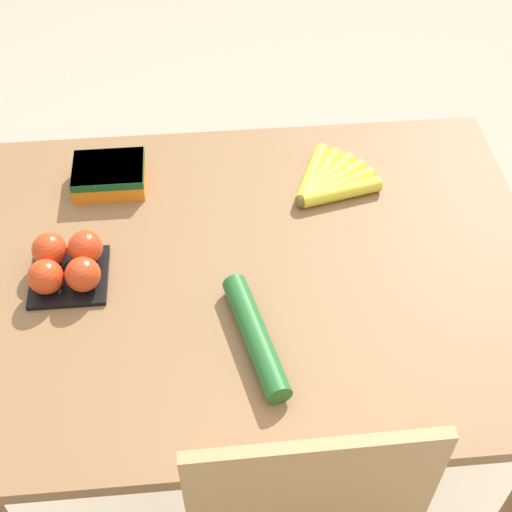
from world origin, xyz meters
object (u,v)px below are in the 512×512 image
(tomato_pack, at_px, (66,264))
(carrot_bag, at_px, (109,174))
(cucumber_near, at_px, (255,336))
(banana_bunch, at_px, (328,182))

(tomato_pack, relative_size, carrot_bag, 0.97)
(carrot_bag, bearing_deg, cucumber_near, 121.76)
(carrot_bag, bearing_deg, banana_bunch, 173.58)
(banana_bunch, relative_size, carrot_bag, 1.26)
(tomato_pack, height_order, carrot_bag, tomato_pack)
(carrot_bag, xyz_separation_m, cucumber_near, (-0.28, 0.45, -0.01))
(carrot_bag, height_order, cucumber_near, carrot_bag)
(tomato_pack, xyz_separation_m, cucumber_near, (-0.35, 0.19, -0.01))
(cucumber_near, bearing_deg, tomato_pack, -28.63)
(tomato_pack, distance_m, cucumber_near, 0.40)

